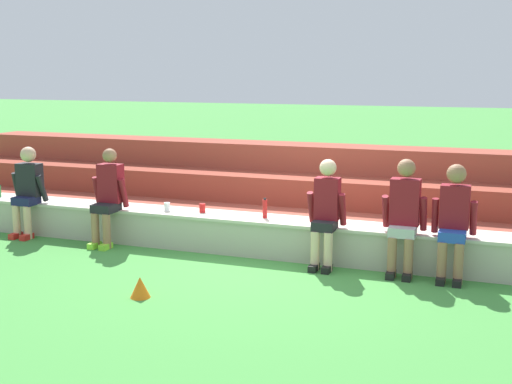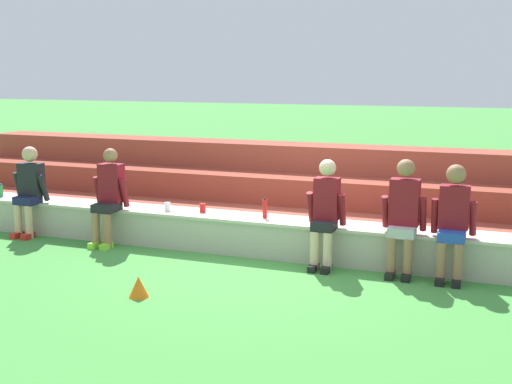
{
  "view_description": "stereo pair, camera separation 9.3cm",
  "coord_description": "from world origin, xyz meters",
  "views": [
    {
      "loc": [
        2.74,
        -7.97,
        2.44
      ],
      "look_at": [
        -0.35,
        0.28,
        0.84
      ],
      "focal_mm": 46.95,
      "sensor_mm": 36.0,
      "label": 1
    },
    {
      "loc": [
        2.83,
        -7.94,
        2.44
      ],
      "look_at": [
        -0.35,
        0.28,
        0.84
      ],
      "focal_mm": 46.95,
      "sensor_mm": 36.0,
      "label": 2
    }
  ],
  "objects": [
    {
      "name": "brick_bleachers",
      "position": [
        0.0,
        2.01,
        0.49
      ],
      "size": [
        12.81,
        2.16,
        1.26
      ],
      "color": "#9A4434",
      "rests_on": "ground"
    },
    {
      "name": "person_far_right",
      "position": [
        2.23,
        0.01,
        0.74
      ],
      "size": [
        0.52,
        0.55,
        1.37
      ],
      "color": "#996B4C",
      "rests_on": "ground"
    },
    {
      "name": "person_right_of_center",
      "position": [
        1.65,
        -0.0,
        0.75
      ],
      "size": [
        0.53,
        0.5,
        1.4
      ],
      "color": "#996B4C",
      "rests_on": "ground"
    },
    {
      "name": "person_far_left",
      "position": [
        -3.86,
        -0.02,
        0.73
      ],
      "size": [
        0.54,
        0.49,
        1.34
      ],
      "color": "#DBAD89",
      "rests_on": "ground"
    },
    {
      "name": "person_left_of_center",
      "position": [
        -2.46,
        -0.04,
        0.72
      ],
      "size": [
        0.52,
        0.54,
        1.37
      ],
      "color": "#996B4C",
      "rests_on": "ground"
    },
    {
      "name": "person_center",
      "position": [
        0.7,
        -0.04,
        0.72
      ],
      "size": [
        0.48,
        0.5,
        1.36
      ],
      "color": "beige",
      "rests_on": "ground"
    },
    {
      "name": "stone_seating_wall",
      "position": [
        0.0,
        0.28,
        0.26
      ],
      "size": [
        9.71,
        0.59,
        0.5
      ],
      "color": "#B7AF9E",
      "rests_on": "ground"
    },
    {
      "name": "water_bottle_mid_right",
      "position": [
        -0.22,
        0.27,
        0.63
      ],
      "size": [
        0.06,
        0.06,
        0.27
      ],
      "color": "red",
      "rests_on": "stone_seating_wall"
    },
    {
      "name": "plastic_cup_left_end",
      "position": [
        -1.16,
        0.3,
        0.56
      ],
      "size": [
        0.08,
        0.08,
        0.12
      ],
      "primitive_type": "cylinder",
      "color": "red",
      "rests_on": "stone_seating_wall"
    },
    {
      "name": "sports_cone",
      "position": [
        -0.89,
        -1.87,
        0.12
      ],
      "size": [
        0.22,
        0.22,
        0.23
      ],
      "primitive_type": "cone",
      "color": "orange",
      "rests_on": "ground"
    },
    {
      "name": "ground_plane",
      "position": [
        0.0,
        0.0,
        0.0
      ],
      "size": [
        80.0,
        80.0,
        0.0
      ],
      "primitive_type": "plane",
      "color": "#428E3D"
    },
    {
      "name": "plastic_cup_right_end",
      "position": [
        -1.66,
        0.22,
        0.56
      ],
      "size": [
        0.08,
        0.08,
        0.12
      ],
      "primitive_type": "cylinder",
      "color": "white",
      "rests_on": "stone_seating_wall"
    }
  ]
}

